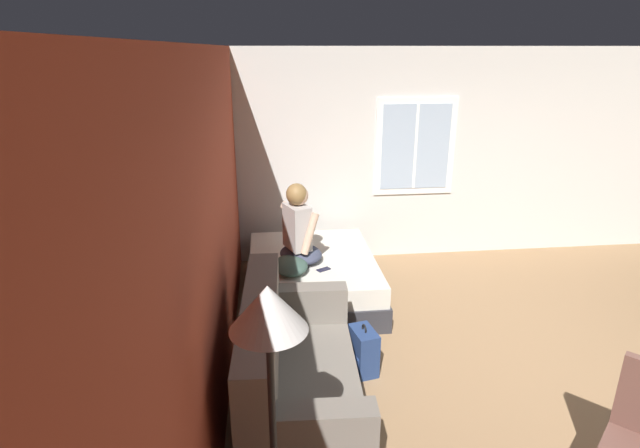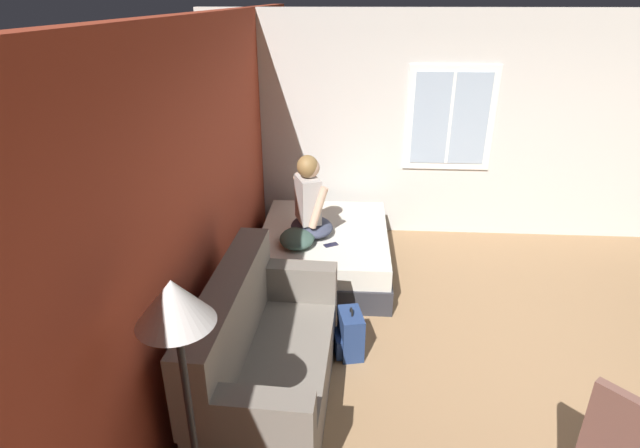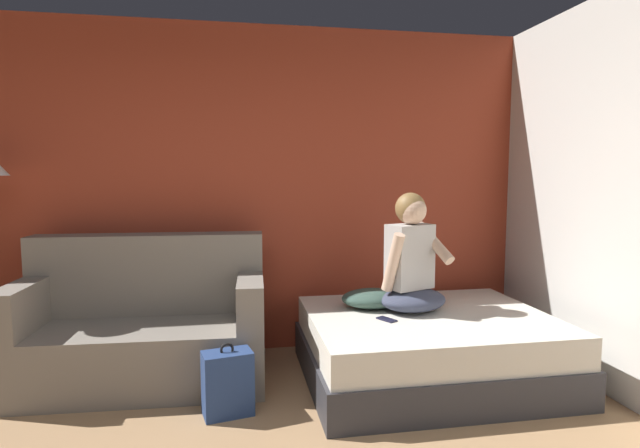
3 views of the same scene
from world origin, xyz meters
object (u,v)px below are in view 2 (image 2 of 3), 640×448
object	(u,v)px
couch	(263,358)
backpack	(349,334)
cell_phone	(331,245)
floor_lamp	(178,332)
person_seated	(310,203)
bed	(324,250)
throw_pillow	(297,238)

from	to	relation	value
couch	backpack	distance (m)	0.89
cell_phone	floor_lamp	distance (m)	2.98
person_seated	cell_phone	size ratio (longest dim) A/B	6.08
person_seated	backpack	distance (m)	1.56
person_seated	bed	bearing A→B (deg)	-59.84
bed	person_seated	world-z (taller)	person_seated
person_seated	cell_phone	distance (m)	0.50
bed	backpack	world-z (taller)	bed
couch	floor_lamp	size ratio (longest dim) A/B	1.02
floor_lamp	person_seated	bearing A→B (deg)	-6.51
couch	backpack	world-z (taller)	couch
person_seated	throw_pillow	bearing A→B (deg)	156.78
couch	backpack	bearing A→B (deg)	-47.19
person_seated	throw_pillow	world-z (taller)	person_seated
backpack	bed	bearing A→B (deg)	11.72
floor_lamp	couch	bearing A→B (deg)	-8.10
bed	throw_pillow	size ratio (longest dim) A/B	3.68
backpack	throw_pillow	world-z (taller)	throw_pillow
couch	backpack	xyz separation A→B (m)	(0.59, -0.63, -0.20)
throw_pillow	floor_lamp	distance (m)	2.91
bed	throw_pillow	bearing A→B (deg)	143.31
backpack	throw_pillow	size ratio (longest dim) A/B	0.95
backpack	cell_phone	xyz separation A→B (m)	(1.09, 0.21, 0.29)
throw_pillow	bed	bearing A→B (deg)	-36.69
backpack	floor_lamp	size ratio (longest dim) A/B	0.27
backpack	person_seated	bearing A→B (deg)	18.17
couch	person_seated	distance (m)	2.00
person_seated	floor_lamp	size ratio (longest dim) A/B	0.51
bed	couch	world-z (taller)	couch
bed	cell_phone	world-z (taller)	cell_phone
bed	cell_phone	xyz separation A→B (m)	(-0.34, -0.09, 0.25)
bed	couch	xyz separation A→B (m)	(-2.02, 0.34, 0.16)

